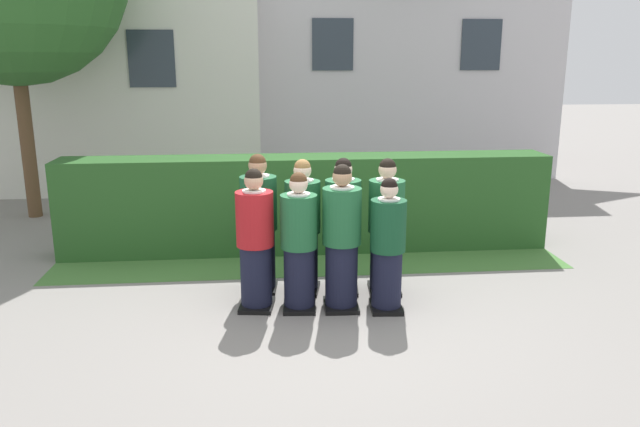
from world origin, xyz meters
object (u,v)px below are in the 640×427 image
student_front_row_1 (299,245)px  student_rear_row_1 (303,230)px  student_front_row_2 (342,241)px  student_rear_row_0 (259,227)px  student_rear_row_2 (343,229)px  student_front_row_3 (388,249)px  student_rear_row_3 (386,229)px  student_in_red_blazer (255,243)px

student_front_row_1 → student_rear_row_1: (0.08, 0.54, 0.03)m
student_front_row_2 → student_rear_row_0: size_ratio=0.98×
student_rear_row_2 → student_front_row_3: bearing=-56.1°
student_front_row_1 → student_front_row_2: bearing=-2.2°
student_front_row_1 → student_rear_row_1: 0.55m
student_rear_row_0 → student_rear_row_3: bearing=-7.1°
student_in_red_blazer → student_rear_row_0: bearing=85.6°
student_front_row_1 → student_rear_row_3: student_rear_row_3 is taller
student_rear_row_0 → student_front_row_3: bearing=-28.0°
student_front_row_2 → student_rear_row_1: bearing=125.3°
student_front_row_1 → student_front_row_2: student_front_row_2 is taller
student_front_row_3 → student_rear_row_3: (0.09, 0.57, 0.06)m
student_in_red_blazer → student_rear_row_2: bearing=22.5°
student_in_red_blazer → student_rear_row_2: size_ratio=0.98×
student_in_red_blazer → student_rear_row_2: student_rear_row_2 is taller
student_in_red_blazer → student_rear_row_3: student_rear_row_3 is taller
student_rear_row_1 → student_rear_row_3: size_ratio=0.99×
student_rear_row_0 → student_rear_row_2: size_ratio=1.03×
student_rear_row_2 → student_rear_row_3: size_ratio=1.00×
student_rear_row_1 → student_rear_row_2: size_ratio=0.99×
student_front_row_3 → student_rear_row_0: 1.62m
student_rear_row_3 → student_rear_row_0: bearing=172.9°
student_front_row_3 → student_rear_row_0: (-1.43, 0.76, 0.08)m
student_rear_row_1 → student_front_row_3: bearing=-36.3°
student_front_row_1 → student_front_row_2: size_ratio=0.95×
student_rear_row_1 → student_front_row_1: bearing=-98.4°
student_in_red_blazer → student_rear_row_0: (0.04, 0.56, 0.04)m
student_front_row_3 → student_rear_row_0: size_ratio=0.90×
student_front_row_2 → student_rear_row_2: (0.08, 0.53, -0.01)m
student_front_row_2 → student_rear_row_2: 0.53m
student_in_red_blazer → student_front_row_2: bearing=-5.5°
student_rear_row_1 → student_rear_row_3: 1.00m
student_rear_row_1 → student_rear_row_2: student_rear_row_2 is taller
student_front_row_1 → student_rear_row_3: bearing=22.6°
student_front_row_3 → student_rear_row_2: size_ratio=0.92×
student_rear_row_2 → student_rear_row_3: bearing=-6.6°
student_front_row_2 → student_front_row_3: size_ratio=1.09×
student_front_row_1 → student_rear_row_1: bearing=81.6°
student_rear_row_0 → student_front_row_1: bearing=-55.2°
student_front_row_3 → student_rear_row_2: (-0.42, 0.63, 0.06)m
student_front_row_1 → student_rear_row_0: (-0.44, 0.64, 0.05)m
student_rear_row_0 → student_rear_row_1: (0.52, -0.09, -0.03)m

